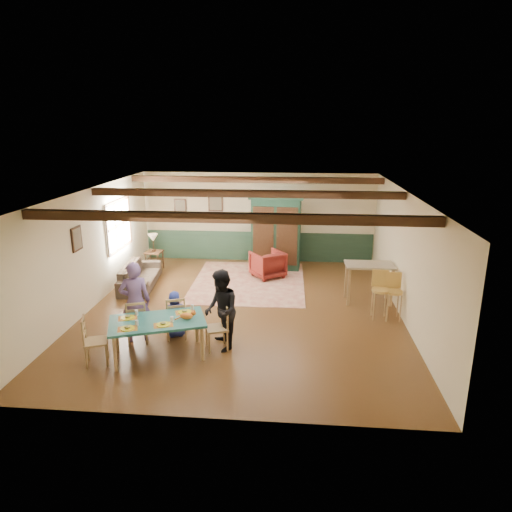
# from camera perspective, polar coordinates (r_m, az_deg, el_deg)

# --- Properties ---
(floor) EXTENTS (8.00, 8.00, 0.00)m
(floor) POSITION_cam_1_polar(r_m,az_deg,el_deg) (10.49, -1.57, -6.77)
(floor) COLOR #472A14
(floor) RESTS_ON ground
(wall_back) EXTENTS (7.00, 0.02, 2.70)m
(wall_back) POSITION_cam_1_polar(r_m,az_deg,el_deg) (13.91, 0.29, 4.84)
(wall_back) COLOR beige
(wall_back) RESTS_ON floor
(wall_left) EXTENTS (0.02, 8.00, 2.70)m
(wall_left) POSITION_cam_1_polar(r_m,az_deg,el_deg) (11.00, -20.06, 0.77)
(wall_left) COLOR beige
(wall_left) RESTS_ON floor
(wall_right) EXTENTS (0.02, 8.00, 2.70)m
(wall_right) POSITION_cam_1_polar(r_m,az_deg,el_deg) (10.25, 18.21, -0.15)
(wall_right) COLOR beige
(wall_right) RESTS_ON floor
(ceiling) EXTENTS (7.00, 8.00, 0.02)m
(ceiling) POSITION_cam_1_polar(r_m,az_deg,el_deg) (9.75, -1.69, 7.99)
(ceiling) COLOR white
(ceiling) RESTS_ON wall_back
(wainscot_back) EXTENTS (6.95, 0.03, 0.90)m
(wainscot_back) POSITION_cam_1_polar(r_m,az_deg,el_deg) (14.09, 0.28, 1.23)
(wainscot_back) COLOR #203B2B
(wainscot_back) RESTS_ON floor
(ceiling_beam_front) EXTENTS (6.95, 0.16, 0.16)m
(ceiling_beam_front) POSITION_cam_1_polar(r_m,az_deg,el_deg) (7.52, -3.75, 4.81)
(ceiling_beam_front) COLOR black
(ceiling_beam_front) RESTS_ON ceiling
(ceiling_beam_mid) EXTENTS (6.95, 0.16, 0.16)m
(ceiling_beam_mid) POSITION_cam_1_polar(r_m,az_deg,el_deg) (10.16, -1.42, 7.81)
(ceiling_beam_mid) COLOR black
(ceiling_beam_mid) RESTS_ON ceiling
(ceiling_beam_back) EXTENTS (6.95, 0.16, 0.16)m
(ceiling_beam_back) POSITION_cam_1_polar(r_m,az_deg,el_deg) (12.72, -0.08, 9.52)
(ceiling_beam_back) COLOR black
(ceiling_beam_back) RESTS_ON ceiling
(window_left) EXTENTS (0.06, 1.60, 1.30)m
(window_left) POSITION_cam_1_polar(r_m,az_deg,el_deg) (12.45, -16.79, 3.73)
(window_left) COLOR white
(window_left) RESTS_ON wall_left
(picture_left_wall) EXTENTS (0.04, 0.42, 0.52)m
(picture_left_wall) POSITION_cam_1_polar(r_m,az_deg,el_deg) (10.37, -21.48, 2.01)
(picture_left_wall) COLOR gray
(picture_left_wall) RESTS_ON wall_left
(picture_back_a) EXTENTS (0.45, 0.04, 0.55)m
(picture_back_a) POSITION_cam_1_polar(r_m,az_deg,el_deg) (13.96, -5.08, 6.70)
(picture_back_a) COLOR gray
(picture_back_a) RESTS_ON wall_back
(picture_back_b) EXTENTS (0.38, 0.04, 0.48)m
(picture_back_b) POSITION_cam_1_polar(r_m,az_deg,el_deg) (14.22, -9.45, 6.10)
(picture_back_b) COLOR gray
(picture_back_b) RESTS_ON wall_back
(dining_table) EXTENTS (1.90, 1.44, 0.70)m
(dining_table) POSITION_cam_1_polar(r_m,az_deg,el_deg) (8.59, -12.10, -10.01)
(dining_table) COLOR #1C5B58
(dining_table) RESTS_ON floor
(dining_chair_far_left) EXTENTS (0.51, 0.52, 0.89)m
(dining_chair_far_left) POSITION_cam_1_polar(r_m,az_deg,el_deg) (9.16, -14.70, -7.83)
(dining_chair_far_left) COLOR #9F7E4F
(dining_chair_far_left) RESTS_ON floor
(dining_chair_far_right) EXTENTS (0.51, 0.52, 0.89)m
(dining_chair_far_right) POSITION_cam_1_polar(r_m,az_deg,el_deg) (9.18, -10.01, -7.49)
(dining_chair_far_right) COLOR #9F7E4F
(dining_chair_far_right) RESTS_ON floor
(dining_chair_end_left) EXTENTS (0.52, 0.51, 0.89)m
(dining_chair_end_left) POSITION_cam_1_polar(r_m,az_deg,el_deg) (8.59, -19.40, -9.91)
(dining_chair_end_left) COLOR #9F7E4F
(dining_chair_end_left) RESTS_ON floor
(dining_chair_end_right) EXTENTS (0.52, 0.51, 0.89)m
(dining_chair_end_right) POSITION_cam_1_polar(r_m,az_deg,el_deg) (8.64, -4.94, -8.84)
(dining_chair_end_right) COLOR #9F7E4F
(dining_chair_end_right) RESTS_ON floor
(person_man) EXTENTS (0.68, 0.56, 1.61)m
(person_man) POSITION_cam_1_polar(r_m,az_deg,el_deg) (9.09, -14.87, -5.56)
(person_man) COLOR slate
(person_man) RESTS_ON floor
(person_woman) EXTENTS (0.80, 0.90, 1.54)m
(person_woman) POSITION_cam_1_polar(r_m,az_deg,el_deg) (8.52, -4.37, -6.80)
(person_woman) COLOR black
(person_woman) RESTS_ON floor
(person_child) EXTENTS (0.53, 0.44, 0.94)m
(person_child) POSITION_cam_1_polar(r_m,az_deg,el_deg) (9.23, -10.06, -7.16)
(person_child) COLOR navy
(person_child) RESTS_ON floor
(cat) EXTENTS (0.36, 0.24, 0.17)m
(cat) POSITION_cam_1_polar(r_m,az_deg,el_deg) (8.35, -8.70, -7.33)
(cat) COLOR orange
(cat) RESTS_ON dining_table
(place_setting_near_left) EXTENTS (0.45, 0.39, 0.11)m
(place_setting_near_left) POSITION_cam_1_polar(r_m,az_deg,el_deg) (8.21, -15.79, -8.43)
(place_setting_near_left) COLOR yellow
(place_setting_near_left) RESTS_ON dining_table
(place_setting_near_center) EXTENTS (0.45, 0.39, 0.11)m
(place_setting_near_center) POSITION_cam_1_polar(r_m,az_deg,el_deg) (8.21, -11.53, -8.13)
(place_setting_near_center) COLOR yellow
(place_setting_near_center) RESTS_ON dining_table
(place_setting_far_left) EXTENTS (0.45, 0.39, 0.11)m
(place_setting_far_left) POSITION_cam_1_polar(r_m,az_deg,el_deg) (8.64, -15.76, -7.17)
(place_setting_far_left) COLOR yellow
(place_setting_far_left) RESTS_ON dining_table
(place_setting_far_right) EXTENTS (0.45, 0.39, 0.11)m
(place_setting_far_right) POSITION_cam_1_polar(r_m,az_deg,el_deg) (8.66, -8.93, -6.67)
(place_setting_far_right) COLOR yellow
(place_setting_far_right) RESTS_ON dining_table
(area_rug) EXTENTS (2.99, 3.53, 0.01)m
(area_rug) POSITION_cam_1_polar(r_m,az_deg,el_deg) (12.28, -0.91, -3.24)
(area_rug) COLOR beige
(area_rug) RESTS_ON floor
(armoire) EXTENTS (1.56, 0.70, 2.16)m
(armoire) POSITION_cam_1_polar(r_m,az_deg,el_deg) (13.16, 2.53, 2.96)
(armoire) COLOR #122F21
(armoire) RESTS_ON floor
(armchair) EXTENTS (1.11, 1.12, 0.74)m
(armchair) POSITION_cam_1_polar(r_m,az_deg,el_deg) (12.57, 1.47, -1.03)
(armchair) COLOR #440D0D
(armchair) RESTS_ON floor
(sofa) EXTENTS (1.00, 2.07, 0.58)m
(sofa) POSITION_cam_1_polar(r_m,az_deg,el_deg) (12.29, -14.29, -2.32)
(sofa) COLOR #3B2F25
(sofa) RESTS_ON floor
(end_table) EXTENTS (0.49, 0.49, 0.56)m
(end_table) POSITION_cam_1_polar(r_m,az_deg,el_deg) (13.53, -12.58, -0.56)
(end_table) COLOR black
(end_table) RESTS_ON floor
(table_lamp) EXTENTS (0.29, 0.29, 0.51)m
(table_lamp) POSITION_cam_1_polar(r_m,az_deg,el_deg) (13.39, -12.72, 1.64)
(table_lamp) COLOR beige
(table_lamp) RESTS_ON end_table
(counter_table) EXTENTS (1.15, 0.69, 0.94)m
(counter_table) POSITION_cam_1_polar(r_m,az_deg,el_deg) (11.12, 13.87, -3.29)
(counter_table) COLOR tan
(counter_table) RESTS_ON floor
(bar_stool_left) EXTENTS (0.39, 0.43, 1.06)m
(bar_stool_left) POSITION_cam_1_polar(r_m,az_deg,el_deg) (10.21, 15.26, -4.81)
(bar_stool_left) COLOR tan
(bar_stool_left) RESTS_ON floor
(bar_stool_right) EXTENTS (0.37, 0.40, 1.02)m
(bar_stool_right) POSITION_cam_1_polar(r_m,az_deg,el_deg) (10.26, 16.81, -4.94)
(bar_stool_right) COLOR tan
(bar_stool_right) RESTS_ON floor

